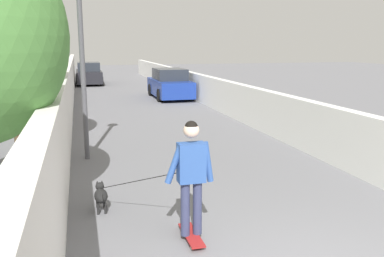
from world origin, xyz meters
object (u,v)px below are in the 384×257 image
(lamp_post, at_px, (81,39))
(person_skateboarder, at_px, (191,169))
(tree_left_near, at_px, (10,28))
(skateboard, at_px, (191,235))
(car_near, at_px, (170,84))
(car_far, at_px, (89,74))
(dog, at_px, (101,195))

(lamp_post, relative_size, person_skateboarder, 2.53)
(tree_left_near, bearing_deg, skateboard, -152.67)
(tree_left_near, xyz_separation_m, skateboard, (-5.81, -3.00, -3.09))
(car_near, xyz_separation_m, car_far, (9.05, 3.89, 0.00))
(tree_left_near, xyz_separation_m, dog, (-4.37, -1.81, -2.89))
(skateboard, bearing_deg, dog, 39.50)
(tree_left_near, height_order, dog, tree_left_near)
(skateboard, distance_m, car_far, 24.78)
(tree_left_near, relative_size, lamp_post, 1.08)
(skateboard, xyz_separation_m, car_near, (15.71, -3.14, 0.65))
(car_far, bearing_deg, lamp_post, 178.28)
(skateboard, height_order, car_far, car_far)
(dog, bearing_deg, lamp_post, 2.68)
(skateboard, relative_size, car_near, 0.19)
(lamp_post, distance_m, car_far, 20.07)
(tree_left_near, distance_m, person_skateboarder, 6.87)
(dog, bearing_deg, tree_left_near, 22.56)
(dog, relative_size, car_near, 0.43)
(lamp_post, xyz_separation_m, skateboard, (-4.82, -1.35, -2.82))
(lamp_post, relative_size, car_far, 0.98)
(lamp_post, xyz_separation_m, person_skateboarder, (-4.82, -1.35, -1.83))
(car_near, bearing_deg, skateboard, 168.69)
(tree_left_near, relative_size, car_far, 1.06)
(skateboard, distance_m, dog, 1.88)
(car_near, distance_m, car_far, 9.85)
(lamp_post, bearing_deg, car_far, -1.72)
(dog, bearing_deg, person_skateboarder, -140.50)
(person_skateboarder, distance_m, car_near, 16.03)
(car_far, bearing_deg, car_near, -156.76)
(lamp_post, bearing_deg, skateboard, -164.39)
(person_skateboarder, bearing_deg, skateboard, 45.00)
(lamp_post, xyz_separation_m, car_near, (10.89, -4.49, -2.17))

